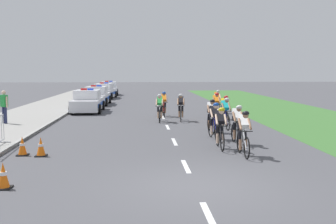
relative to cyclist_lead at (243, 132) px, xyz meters
name	(u,v)px	position (x,y,z in m)	size (l,w,h in m)	color
ground_plane	(195,186)	(-2.05, -3.28, -0.79)	(160.00, 160.00, 0.00)	#4C4C51
sidewalk_slab	(24,118)	(-10.15, 10.72, -0.73)	(4.31, 60.00, 0.12)	gray
kerb_edge	(61,117)	(-8.07, 10.72, -0.72)	(0.16, 60.00, 0.13)	#9E9E99
grass_verge	(302,116)	(6.46, 10.72, -0.78)	(7.00, 60.00, 0.01)	#3D7033
lane_markings_centre	(168,127)	(-2.05, 6.70, -0.78)	(0.14, 25.60, 0.01)	white
cyclist_lead	(243,132)	(0.00, 0.00, 0.00)	(0.42, 1.72, 1.56)	black
cyclist_second	(220,127)	(-0.53, 1.21, 0.00)	(0.42, 1.72, 1.56)	black
cyclist_third	(237,124)	(0.28, 2.01, 0.00)	(0.42, 1.72, 1.56)	black
cyclist_fourth	(214,120)	(-0.38, 3.21, 0.00)	(0.44, 1.72, 1.56)	black
cyclist_fifth	(211,115)	(-0.19, 4.93, 0.00)	(0.42, 1.72, 1.56)	black
cyclist_sixth	(225,113)	(0.66, 5.92, 0.00)	(0.43, 1.72, 1.56)	black
cyclist_seventh	(225,110)	(0.94, 7.38, 0.00)	(0.43, 1.72, 1.56)	black
cyclist_eighth	(181,107)	(-1.16, 9.04, 0.00)	(0.45, 1.72, 1.56)	black
cyclist_ninth	(216,105)	(0.95, 9.82, 0.00)	(0.42, 1.72, 1.56)	black
cyclist_tenth	(160,107)	(-2.34, 8.77, 0.00)	(0.44, 1.72, 1.56)	black
cyclist_eleventh	(217,101)	(1.62, 12.86, 0.00)	(0.42, 1.72, 1.56)	black
cyclist_twelfth	(164,104)	(-1.98, 11.23, 0.00)	(0.42, 1.72, 1.56)	black
police_car_nearest	(88,102)	(-6.94, 14.19, -0.11)	(2.01, 4.40, 1.59)	white
police_car_second	(97,96)	(-6.94, 19.67, -0.11)	(2.08, 4.44, 1.59)	white
police_car_third	(104,92)	(-6.94, 26.57, -0.11)	(2.30, 4.54, 1.59)	white
police_car_furthest	(109,89)	(-6.94, 32.01, -0.11)	(2.26, 4.52, 1.59)	silver
traffic_cone_near	(41,147)	(-6.66, 0.40, -0.48)	(0.36, 0.36, 0.64)	black
traffic_cone_mid	(22,146)	(-7.30, 0.57, -0.48)	(0.36, 0.36, 0.64)	black
traffic_cone_far	(3,176)	(-6.66, -3.18, -0.48)	(0.36, 0.36, 0.64)	black
spectator_closest	(4,105)	(-10.26, 7.77, 0.30)	(0.46, 0.39, 1.68)	#23284C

